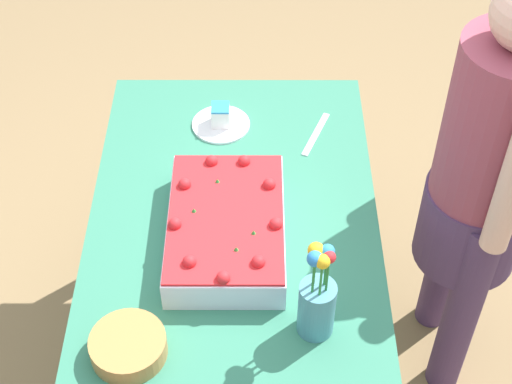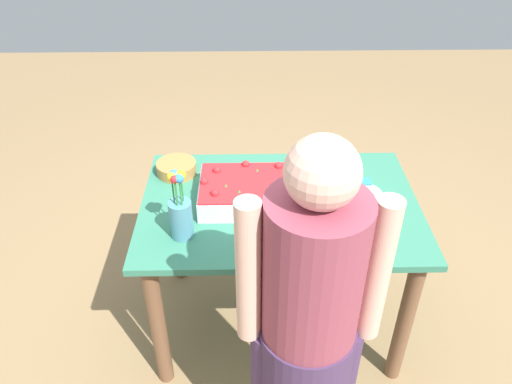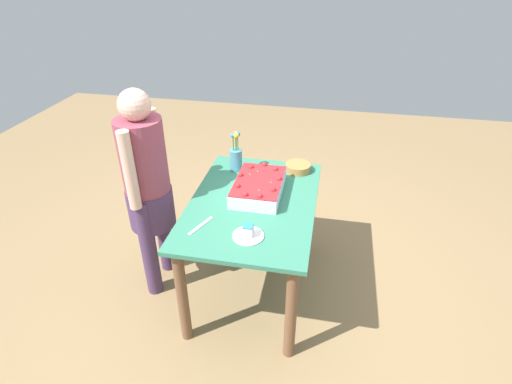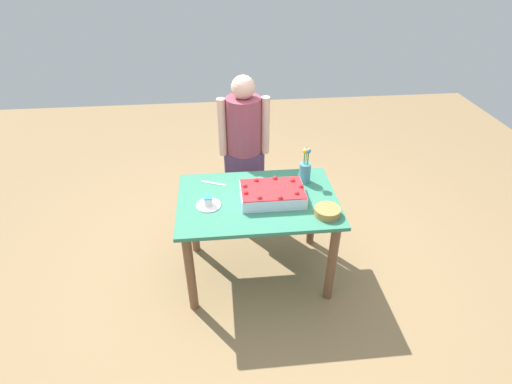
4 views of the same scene
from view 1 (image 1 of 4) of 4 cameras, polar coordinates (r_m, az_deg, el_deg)
ground_plane at (r=2.85m, az=-1.32°, el=-11.87°), size 8.00×8.00×0.00m
dining_table at (r=2.35m, az=-1.57°, el=-3.65°), size 1.21×0.82×0.76m
sheet_cake at (r=2.13m, az=-2.18°, el=-2.56°), size 0.48×0.31×0.12m
serving_plate_with_slice at (r=2.50m, az=-2.58°, el=5.24°), size 0.18×0.18×0.08m
cake_knife at (r=2.48m, az=4.38°, el=4.22°), size 0.20×0.10×0.00m
flower_vase at (r=1.90m, az=4.46°, el=-7.92°), size 0.09×0.09×0.30m
fruit_bowl at (r=1.95m, az=-9.27°, el=-11.03°), size 0.19×0.19×0.06m
person_standing at (r=2.31m, az=16.29°, el=1.09°), size 0.45×0.31×1.49m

